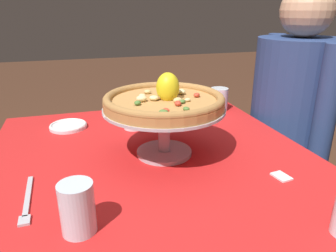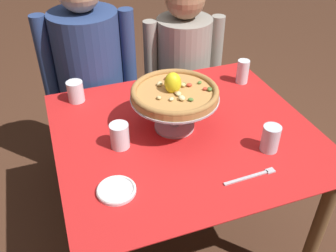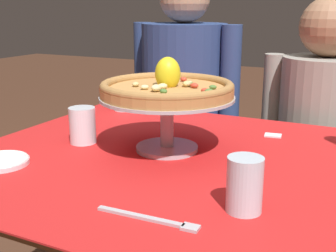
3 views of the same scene
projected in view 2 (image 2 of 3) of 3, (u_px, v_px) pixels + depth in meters
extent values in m
plane|color=#4C2D1E|center=(181.00, 237.00, 1.99)|extent=(14.00, 14.00, 0.00)
cylinder|color=brown|center=(317.00, 232.00, 1.60)|extent=(0.06, 0.06, 0.69)
cylinder|color=brown|center=(75.00, 160.00, 1.98)|extent=(0.06, 0.06, 0.69)
cylinder|color=brown|center=(229.00, 126.00, 2.22)|extent=(0.06, 0.06, 0.69)
cube|color=brown|center=(185.00, 134.00, 1.58)|extent=(1.04, 0.95, 0.02)
cube|color=red|center=(185.00, 131.00, 1.57)|extent=(1.08, 0.99, 0.00)
cylinder|color=#B7B7C1|center=(174.00, 126.00, 1.58)|extent=(0.17, 0.17, 0.01)
cylinder|color=#B7B7C1|center=(175.00, 112.00, 1.54)|extent=(0.04, 0.04, 0.13)
cylinder|color=#B7B7C1|center=(175.00, 98.00, 1.50)|extent=(0.36, 0.36, 0.01)
cylinder|color=#BC8447|center=(175.00, 94.00, 1.49)|extent=(0.36, 0.36, 0.02)
torus|color=#A6743E|center=(175.00, 91.00, 1.48)|extent=(0.36, 0.36, 0.02)
ellipsoid|color=beige|center=(178.00, 94.00, 1.46)|extent=(0.03, 0.03, 0.01)
ellipsoid|color=#C63D28|center=(205.00, 89.00, 1.49)|extent=(0.02, 0.02, 0.01)
ellipsoid|color=beige|center=(179.00, 82.00, 1.54)|extent=(0.02, 0.02, 0.01)
ellipsoid|color=beige|center=(171.00, 99.00, 1.43)|extent=(0.03, 0.03, 0.01)
ellipsoid|color=#4C7533|center=(192.00, 99.00, 1.42)|extent=(0.03, 0.03, 0.01)
ellipsoid|color=tan|center=(159.00, 98.00, 1.43)|extent=(0.02, 0.02, 0.01)
ellipsoid|color=tan|center=(183.00, 85.00, 1.51)|extent=(0.03, 0.03, 0.02)
ellipsoid|color=beige|center=(182.00, 98.00, 1.43)|extent=(0.03, 0.03, 0.02)
ellipsoid|color=#996B42|center=(176.00, 93.00, 1.46)|extent=(0.02, 0.02, 0.01)
ellipsoid|color=#4C7533|center=(200.00, 82.00, 1.53)|extent=(0.02, 0.02, 0.01)
ellipsoid|color=#4C7533|center=(183.00, 84.00, 1.52)|extent=(0.02, 0.02, 0.01)
ellipsoid|color=#C63D28|center=(189.00, 85.00, 1.51)|extent=(0.03, 0.02, 0.01)
ellipsoid|color=#C63D28|center=(167.00, 79.00, 1.56)|extent=(0.03, 0.03, 0.01)
ellipsoid|color=beige|center=(160.00, 84.00, 1.52)|extent=(0.04, 0.04, 0.02)
ellipsoid|color=#4C7533|center=(209.00, 89.00, 1.49)|extent=(0.03, 0.03, 0.01)
ellipsoid|color=yellow|center=(173.00, 83.00, 1.47)|extent=(0.09, 0.09, 0.09)
cylinder|color=white|center=(120.00, 136.00, 1.45)|extent=(0.08, 0.08, 0.10)
cylinder|color=silver|center=(120.00, 140.00, 1.46)|extent=(0.07, 0.07, 0.06)
cylinder|color=white|center=(243.00, 72.00, 1.87)|extent=(0.06, 0.06, 0.12)
cylinder|color=silver|center=(242.00, 75.00, 1.88)|extent=(0.05, 0.05, 0.08)
cylinder|color=silver|center=(271.00, 138.00, 1.43)|extent=(0.07, 0.07, 0.11)
cylinder|color=silver|center=(270.00, 141.00, 1.44)|extent=(0.06, 0.06, 0.08)
cylinder|color=white|center=(76.00, 91.00, 1.73)|extent=(0.08, 0.08, 0.10)
cylinder|color=silver|center=(76.00, 94.00, 1.74)|extent=(0.07, 0.07, 0.07)
cylinder|color=white|center=(116.00, 190.00, 1.28)|extent=(0.14, 0.14, 0.01)
torus|color=white|center=(116.00, 189.00, 1.27)|extent=(0.14, 0.14, 0.01)
cube|color=#B7B7C1|center=(246.00, 178.00, 1.33)|extent=(0.18, 0.02, 0.01)
cube|color=#B7B7C1|center=(270.00, 171.00, 1.36)|extent=(0.03, 0.03, 0.01)
cube|color=white|center=(199.00, 88.00, 1.85)|extent=(0.05, 0.04, 0.00)
cube|color=maroon|center=(99.00, 140.00, 2.31)|extent=(0.32, 0.35, 0.44)
cylinder|color=navy|center=(89.00, 66.00, 2.01)|extent=(0.40, 0.40, 0.59)
cylinder|color=navy|center=(46.00, 62.00, 1.95)|extent=(0.08, 0.08, 0.50)
cylinder|color=navy|center=(128.00, 55.00, 2.02)|extent=(0.08, 0.08, 0.50)
cube|color=gray|center=(182.00, 120.00, 2.49)|extent=(0.32, 0.35, 0.43)
cylinder|color=gray|center=(184.00, 58.00, 2.22)|extent=(0.36, 0.36, 0.49)
cylinder|color=gray|center=(151.00, 56.00, 2.17)|extent=(0.08, 0.08, 0.41)
cylinder|color=gray|center=(216.00, 50.00, 2.23)|extent=(0.08, 0.08, 0.41)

